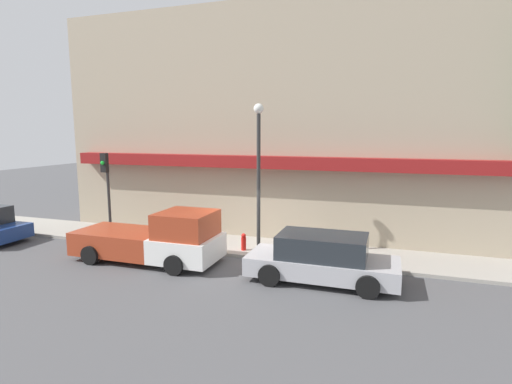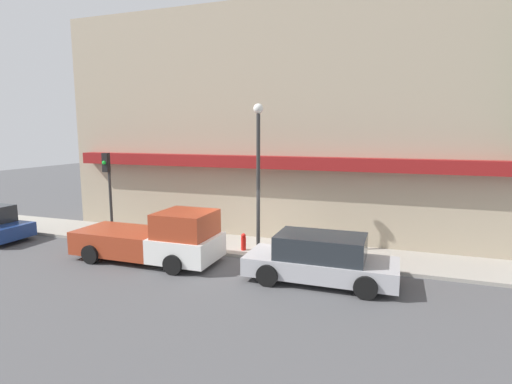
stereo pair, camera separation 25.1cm
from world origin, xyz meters
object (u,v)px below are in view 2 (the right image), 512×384
Objects in this scene: street_lamp at (258,161)px; parked_car at (320,259)px; pickup_truck at (156,239)px; traffic_light at (108,179)px; fire_hydrant at (244,242)px.

parked_car is at bearing -33.86° from street_lamp.
parked_car is (5.89, 0.00, -0.10)m from pickup_truck.
pickup_truck is 4.46m from traffic_light.
traffic_light is (-6.82, 0.19, -0.94)m from street_lamp.
fire_hydrant is 0.12× the size of street_lamp.
parked_car is at bearing -0.02° from pickup_truck.
traffic_light is (-6.17, 0.02, 2.15)m from fire_hydrant.
pickup_truck is at bearing -28.80° from traffic_light.
parked_car is 4.26m from street_lamp.
street_lamp is 1.52× the size of traffic_light.
traffic_light reaches higher than fire_hydrant.
fire_hydrant is 3.17m from street_lamp.
traffic_light reaches higher than pickup_truck.
fire_hydrant is at bearing 164.98° from street_lamp.
fire_hydrant is 6.53m from traffic_light.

